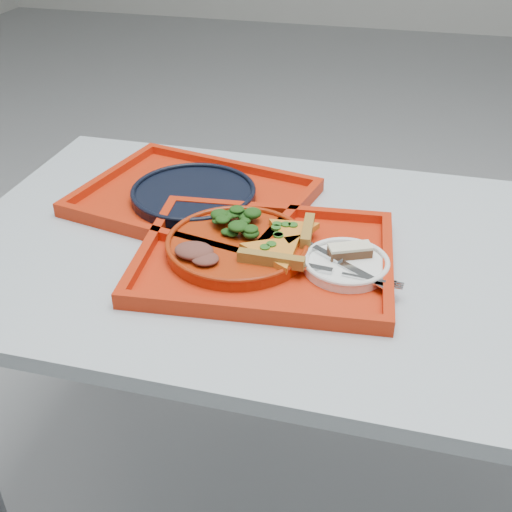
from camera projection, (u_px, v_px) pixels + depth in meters
The scene contains 13 objects.
table at pixel (370, 291), 1.21m from camera, with size 1.60×0.80×0.75m.
tray_main at pixel (265, 261), 1.16m from camera, with size 0.45×0.35×0.01m, color #B72309.
tray_far at pixel (194, 201), 1.35m from camera, with size 0.45×0.35×0.01m, color #B72309.
dinner_plate at pixel (237, 247), 1.17m from camera, with size 0.26×0.26×0.02m, color #9A270A.
side_plate at pixel (346, 266), 1.12m from camera, with size 0.15×0.15×0.01m, color white.
navy_plate at pixel (194, 195), 1.34m from camera, with size 0.26×0.26×0.02m, color black.
pizza_slice_a at pixel (276, 249), 1.13m from camera, with size 0.13×0.12×0.02m, color gold, non-canonical shape.
pizza_slice_b at pixel (292, 229), 1.18m from camera, with size 0.11×0.10×0.02m, color gold, non-canonical shape.
salad_heap at pixel (236, 218), 1.20m from camera, with size 0.08×0.08×0.04m, color black.
meat_portion at pixel (194, 251), 1.12m from camera, with size 0.07×0.06×0.02m, color brown.
dessert_bar at pixel (350, 251), 1.13m from camera, with size 0.08×0.06×0.02m.
knife at pixel (347, 265), 1.10m from camera, with size 0.18×0.02×0.01m, color silver.
fork at pixel (341, 273), 1.08m from camera, with size 0.18×0.02×0.01m, color silver.
Camera 1 is at (0.04, -1.01, 1.39)m, focal length 45.00 mm.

